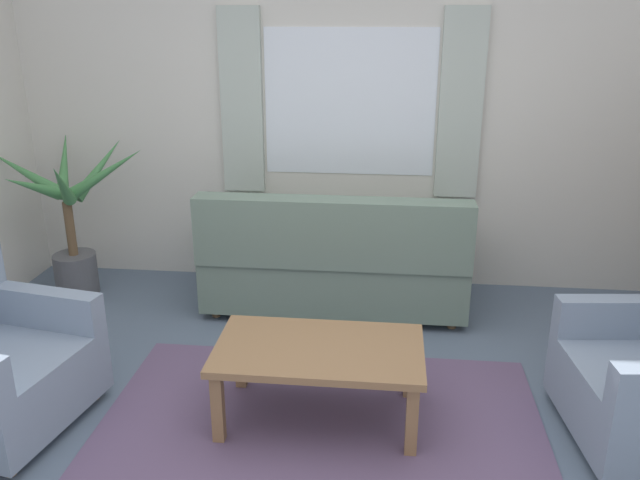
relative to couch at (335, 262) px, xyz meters
name	(u,v)px	position (x,y,z in m)	size (l,w,h in m)	color
ground_plane	(318,443)	(0.05, -1.62, -0.37)	(6.24, 6.24, 0.00)	slate
wall_back	(350,121)	(0.05, 0.64, 0.93)	(5.32, 0.12, 2.60)	silver
window_with_curtains	(349,103)	(0.05, 0.55, 1.08)	(1.98, 0.07, 1.40)	white
area_rug	(318,442)	(0.05, -1.62, -0.36)	(2.38, 1.85, 0.01)	#604C6B
couch	(335,262)	(0.00, 0.00, 0.00)	(1.90, 0.82, 0.92)	slate
coffee_table	(319,356)	(0.04, -1.40, 0.01)	(1.10, 0.64, 0.44)	olive
potted_plant	(72,224)	(-2.03, 0.07, 0.20)	(1.26, 1.10, 1.23)	#56565B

